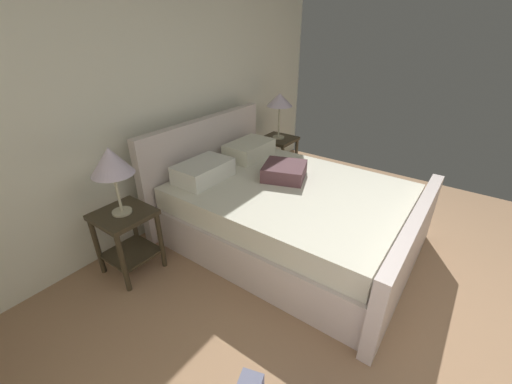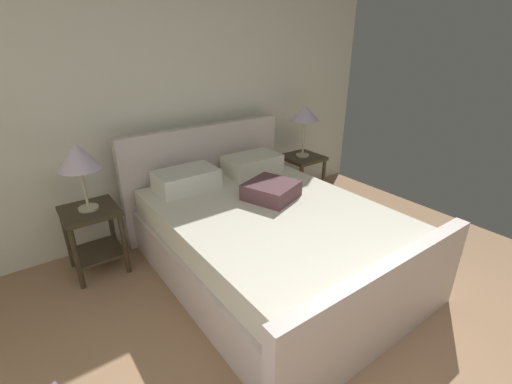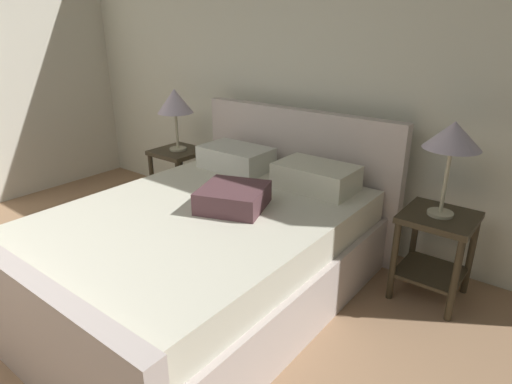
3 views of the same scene
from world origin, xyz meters
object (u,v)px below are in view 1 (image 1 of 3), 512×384
at_px(bed, 285,210).
at_px(nightstand_right, 278,151).
at_px(nightstand_left, 127,232).
at_px(table_lamp_right, 280,101).
at_px(table_lamp_left, 111,162).

xyz_separation_m(bed, nightstand_right, (1.21, 0.86, 0.06)).
distance_m(nightstand_right, nightstand_left, 2.42).
bearing_deg(bed, table_lamp_right, 35.26).
xyz_separation_m(nightstand_right, table_lamp_left, (-2.42, 0.00, 0.65)).
height_order(table_lamp_right, table_lamp_left, table_lamp_right).
bearing_deg(nightstand_right, table_lamp_left, 179.94).
height_order(nightstand_right, nightstand_left, same).
bearing_deg(table_lamp_left, bed, -35.29).
xyz_separation_m(bed, table_lamp_left, (-1.21, 0.86, 0.71)).
relative_size(bed, nightstand_right, 3.88).
xyz_separation_m(table_lamp_right, table_lamp_left, (-2.42, 0.00, -0.05)).
bearing_deg(table_lamp_left, table_lamp_right, -0.06).
relative_size(table_lamp_right, table_lamp_left, 1.04).
height_order(table_lamp_right, nightstand_left, table_lamp_right).
relative_size(nightstand_right, nightstand_left, 1.00).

